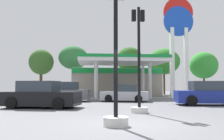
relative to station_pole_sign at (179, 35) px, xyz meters
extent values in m
plane|color=slate|center=(-8.63, -17.89, -7.09)|extent=(90.00, 90.00, 0.00)
cube|color=gray|center=(-6.68, 5.03, -5.37)|extent=(10.96, 5.33, 3.45)
cube|color=#148C38|center=(-6.68, 2.31, -3.99)|extent=(10.96, 0.12, 0.60)
cube|color=white|center=(-6.68, -0.79, -3.24)|extent=(9.01, 5.72, 0.35)
cube|color=#148C38|center=(-6.68, -0.79, -2.91)|extent=(9.11, 5.82, 0.30)
cylinder|color=silver|center=(-9.39, -2.37, -5.25)|extent=(0.32, 0.32, 3.68)
cylinder|color=silver|center=(-3.98, -2.37, -5.25)|extent=(0.32, 0.32, 3.68)
cylinder|color=silver|center=(-9.39, 0.78, -5.25)|extent=(0.32, 0.32, 3.68)
cylinder|color=silver|center=(-3.98, 0.78, -5.25)|extent=(0.32, 0.32, 3.68)
cube|color=#4C4C51|center=(-6.68, -0.79, -6.54)|extent=(0.90, 0.60, 1.10)
cube|color=white|center=(-0.81, -0.01, -3.15)|extent=(0.40, 0.56, 7.88)
cube|color=white|center=(0.81, -0.01, -3.15)|extent=(0.40, 0.56, 7.88)
cylinder|color=blue|center=(0.00, -0.01, 1.56)|extent=(3.44, 0.22, 3.44)
cylinder|color=red|center=(0.00, 0.01, 2.59)|extent=(3.44, 0.22, 3.44)
cube|color=white|center=(0.00, 0.05, 2.08)|extent=(3.16, 0.08, 0.62)
cylinder|color=black|center=(-13.85, -6.25, -6.75)|extent=(0.72, 0.33, 0.69)
cylinder|color=black|center=(-13.61, -4.41, -6.75)|extent=(0.72, 0.33, 0.69)
cylinder|color=black|center=(-11.06, -6.63, -6.75)|extent=(0.72, 0.33, 0.69)
cylinder|color=black|center=(-10.82, -4.78, -6.75)|extent=(0.72, 0.33, 0.69)
cube|color=slate|center=(-12.34, -5.52, -6.52)|extent=(4.75, 2.49, 0.82)
cube|color=#2D3842|center=(-12.17, -5.54, -5.81)|extent=(2.37, 1.96, 0.69)
cube|color=black|center=(-14.54, -5.22, -6.64)|extent=(0.37, 1.81, 0.26)
cylinder|color=black|center=(-8.54, -6.82, -6.80)|extent=(0.62, 0.37, 0.59)
cylinder|color=black|center=(-8.08, -5.30, -6.80)|extent=(0.62, 0.37, 0.59)
cylinder|color=black|center=(-6.24, -7.51, -6.80)|extent=(0.62, 0.37, 0.59)
cylinder|color=black|center=(-5.78, -5.99, -6.80)|extent=(0.62, 0.37, 0.59)
cube|color=#B2B2BA|center=(-7.16, -6.40, -6.60)|extent=(4.18, 2.68, 0.70)
cube|color=#2D3842|center=(-7.02, -6.44, -6.00)|extent=(2.18, 1.91, 0.59)
cube|color=black|center=(-8.98, -5.85, -6.70)|extent=(0.55, 1.51, 0.22)
cylinder|color=black|center=(-11.36, -10.92, -6.75)|extent=(0.71, 0.38, 0.68)
cylinder|color=black|center=(-11.77, -12.68, -6.75)|extent=(0.71, 0.38, 0.68)
cylinder|color=black|center=(-14.04, -10.30, -6.75)|extent=(0.71, 0.38, 0.68)
cylinder|color=black|center=(-14.45, -12.07, -6.75)|extent=(0.71, 0.38, 0.68)
cube|color=black|center=(-12.91, -11.49, -6.53)|extent=(4.74, 2.80, 0.80)
cube|color=#2D3842|center=(-13.06, -11.46, -5.84)|extent=(2.43, 2.08, 0.68)
cube|color=black|center=(-10.79, -11.98, -6.65)|extent=(0.52, 1.75, 0.25)
cylinder|color=black|center=(-3.14, -9.28, -6.75)|extent=(0.72, 0.36, 0.69)
cylinder|color=black|center=(-3.48, -11.10, -6.75)|extent=(0.72, 0.36, 0.69)
cube|color=navy|center=(-1.93, -10.44, -6.52)|extent=(4.79, 2.69, 0.82)
cube|color=#2D3842|center=(-2.09, -10.41, -5.81)|extent=(2.42, 2.04, 0.69)
cylinder|color=silver|center=(-7.65, -14.51, -6.96)|extent=(0.83, 0.83, 0.26)
cylinder|color=black|center=(-7.65, -14.51, -4.34)|extent=(0.14, 0.14, 4.98)
cube|color=black|center=(-7.87, -14.35, -2.24)|extent=(0.21, 0.20, 0.57)
sphere|color=red|center=(-7.87, -14.23, -2.06)|extent=(0.15, 0.15, 0.15)
sphere|color=#D89E0C|center=(-7.87, -14.23, -2.24)|extent=(0.15, 0.15, 0.15)
sphere|color=green|center=(-7.87, -14.23, -2.42)|extent=(0.15, 0.15, 0.15)
cube|color=black|center=(-7.43, -14.35, -2.24)|extent=(0.21, 0.20, 0.57)
sphere|color=red|center=(-7.43, -14.23, -2.06)|extent=(0.15, 0.15, 0.15)
sphere|color=#D89E0C|center=(-7.43, -14.23, -2.24)|extent=(0.15, 0.15, 0.15)
sphere|color=green|center=(-7.43, -14.23, -2.42)|extent=(0.15, 0.15, 0.15)
cylinder|color=silver|center=(-9.22, -18.26, -6.94)|extent=(0.82, 0.82, 0.30)
cylinder|color=black|center=(-9.22, -18.26, -4.46)|extent=(0.14, 0.14, 4.67)
cylinder|color=brown|center=(-16.98, 9.14, -5.40)|extent=(0.40, 0.40, 3.39)
ellipsoid|color=#366128|center=(-16.98, 9.14, -2.39)|extent=(3.50, 3.50, 3.65)
cylinder|color=brown|center=(-12.43, 9.04, -5.20)|extent=(0.28, 0.28, 3.79)
ellipsoid|color=#2F6F3A|center=(-12.43, 9.04, -1.71)|extent=(4.23, 4.23, 3.39)
cylinder|color=brown|center=(-4.44, 7.16, -5.30)|extent=(0.29, 0.29, 3.59)
ellipsoid|color=#2F6223|center=(-4.44, 7.16, -2.12)|extent=(3.69, 3.69, 3.51)
cylinder|color=brown|center=(0.82, 8.08, -5.53)|extent=(0.28, 0.28, 3.11)
ellipsoid|color=#2D7D2B|center=(0.82, 8.08, -2.25)|extent=(4.61, 4.61, 3.80)
cylinder|color=brown|center=(7.71, 9.73, -5.66)|extent=(0.30, 0.30, 2.86)
ellipsoid|color=green|center=(7.71, 9.73, -2.62)|extent=(4.29, 4.29, 4.15)
camera|label=1|loc=(-10.10, -26.14, -5.77)|focal=38.57mm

